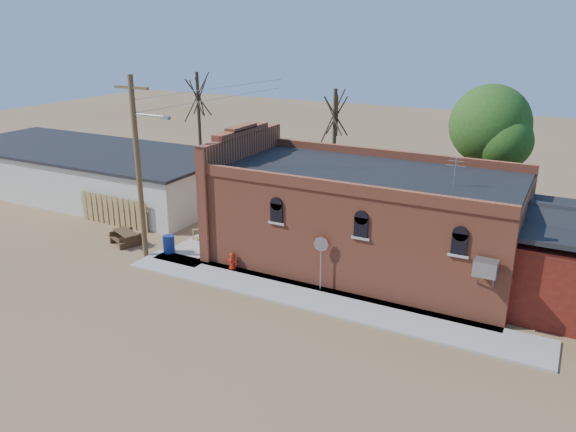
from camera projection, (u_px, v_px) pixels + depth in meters
The scene contains 14 objects.
ground at pixel (275, 300), 23.94m from camera, with size 120.00×120.00×0.00m, color brown.
sidewalk_south at pixel (316, 298), 24.02m from camera, with size 19.00×2.20×0.08m, color #9E9991.
sidewalk_west at pixel (229, 232), 31.73m from camera, with size 2.60×10.00×0.08m, color #9E9991.
brick_bar at pixel (360, 217), 27.05m from camera, with size 16.40×7.97×6.30m.
storage_building at pixel (90, 171), 38.49m from camera, with size 20.40×8.40×3.17m.
wood_fence at pixel (114, 211), 32.47m from camera, with size 5.20×0.10×1.80m, color olive, non-canonical shape.
utility_pole at pixel (139, 164), 26.98m from camera, with size 3.12×0.26×9.00m.
tree_bare_near at pixel (335, 114), 34.20m from camera, with size 2.80×2.80×7.65m.
tree_bare_far at pixel (198, 95), 39.76m from camera, with size 2.80×2.80×8.16m.
tree_leafy at pixel (490, 125), 30.66m from camera, with size 4.40×4.40×8.15m.
fire_hydrant at pixel (232, 261), 26.76m from camera, with size 0.45×0.42×0.80m.
stop_sign at pixel (321, 249), 24.16m from camera, with size 0.67×0.21×2.48m.
trash_barrel at pixel (169, 244), 28.63m from camera, with size 0.58×0.58×0.90m, color navy.
picnic_table at pixel (126, 236), 29.92m from camera, with size 2.05×1.82×0.71m.
Camera 1 is at (10.49, -18.74, 11.19)m, focal length 35.00 mm.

